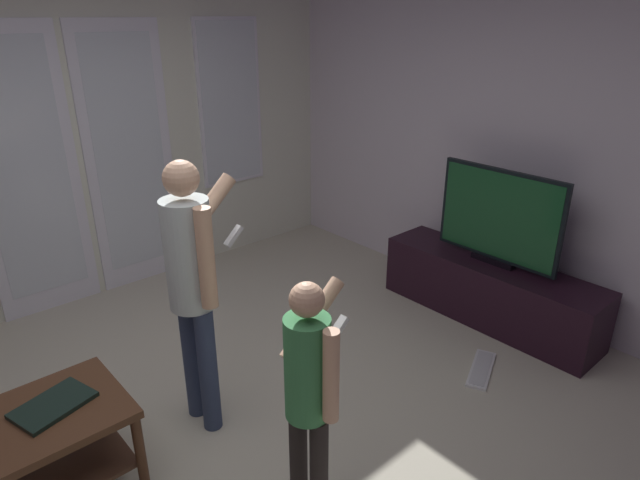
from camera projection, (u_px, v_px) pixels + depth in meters
name	position (u px, v px, depth m)	size (l,w,h in m)	color
ground_plane	(209.00, 457.00, 2.91)	(5.48, 4.63, 0.02)	beige
wall_back_with_doors	(43.00, 142.00, 4.01)	(5.48, 0.09, 2.71)	silver
wall_right_plain	(509.00, 137.00, 4.05)	(0.06, 4.63, 2.68)	silver
coffee_table	(25.00, 448.00, 2.47)	(0.92, 0.57, 0.50)	brown
tv_stand	(489.00, 291.00, 4.14)	(0.44, 1.69, 0.47)	black
flat_screen_tv	(499.00, 217.00, 3.91)	(0.08, 0.96, 0.72)	black
person_adult	(193.00, 276.00, 2.83)	(0.57, 0.43, 1.55)	#34405F
person_child	(309.00, 386.00, 2.28)	(0.49, 0.36, 1.24)	black
loose_keyboard	(481.00, 369.00, 3.60)	(0.46, 0.29, 0.02)	white
laptop_closed	(53.00, 405.00, 2.52)	(0.34, 0.22, 0.02)	black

